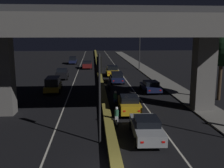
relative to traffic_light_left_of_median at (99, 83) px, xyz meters
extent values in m
cube|color=beige|center=(-3.09, 30.37, -3.77)|extent=(0.12, 126.00, 0.00)
cube|color=beige|center=(4.53, 30.37, -3.77)|extent=(0.12, 126.00, 0.00)
cube|color=olive|center=(0.72, 30.37, -3.55)|extent=(0.64, 126.00, 0.43)
cube|color=slate|center=(9.67, 23.37, -3.71)|extent=(2.68, 126.00, 0.12)
cube|color=#5B5956|center=(-7.85, 6.56, -0.54)|extent=(1.72, 1.38, 6.46)
cube|color=#5B5956|center=(9.29, 6.56, -0.54)|extent=(1.72, 1.38, 6.46)
cube|color=#5B5956|center=(0.72, 6.56, 3.50)|extent=(21.29, 9.03, 1.63)
cube|color=#333335|center=(0.72, 6.56, 4.77)|extent=(21.29, 0.40, 0.90)
cylinder|color=black|center=(0.00, -0.10, -0.99)|extent=(0.14, 0.14, 5.56)
cube|color=black|center=(0.00, 0.08, 1.11)|extent=(0.30, 0.28, 0.95)
sphere|color=red|center=(0.00, 0.23, 1.41)|extent=(0.18, 0.18, 0.18)
sphere|color=black|center=(0.00, 0.23, 1.11)|extent=(0.18, 0.18, 0.18)
sphere|color=black|center=(0.00, 0.23, 0.81)|extent=(0.18, 0.18, 0.18)
cylinder|color=#2D2D30|center=(8.53, 33.98, 0.57)|extent=(0.18, 0.18, 8.69)
cylinder|color=#2D2D30|center=(7.31, 33.98, 4.77)|extent=(2.43, 0.10, 0.10)
ellipsoid|color=#F2B759|center=(6.10, 33.98, 4.67)|extent=(0.56, 0.32, 0.24)
cube|color=gray|center=(3.03, 0.49, -3.13)|extent=(1.90, 4.58, 0.67)
cube|color=black|center=(3.03, 0.38, -2.58)|extent=(1.59, 1.87, 0.42)
cylinder|color=black|center=(2.25, 2.02, -3.46)|extent=(0.22, 0.63, 0.62)
cylinder|color=black|center=(3.93, 1.95, -3.46)|extent=(0.22, 0.63, 0.62)
cylinder|color=black|center=(2.13, -0.96, -3.46)|extent=(0.22, 0.63, 0.62)
cylinder|color=black|center=(3.81, -1.03, -3.46)|extent=(0.22, 0.63, 0.62)
cube|color=red|center=(2.34, -1.75, -3.09)|extent=(0.18, 0.04, 0.11)
cube|color=red|center=(3.54, -1.80, -3.09)|extent=(0.18, 0.04, 0.11)
cube|color=gold|center=(2.68, 6.17, -3.06)|extent=(1.77, 4.09, 0.77)
cube|color=black|center=(2.67, 5.97, -2.45)|extent=(1.51, 1.98, 0.46)
cylinder|color=black|center=(1.91, 7.53, -3.45)|extent=(0.22, 0.65, 0.65)
cylinder|color=black|center=(3.52, 7.49, -3.45)|extent=(0.22, 0.65, 0.65)
cylinder|color=black|center=(1.83, 4.86, -3.45)|extent=(0.22, 0.65, 0.65)
cylinder|color=black|center=(3.45, 4.82, -3.45)|extent=(0.22, 0.65, 0.65)
cube|color=red|center=(2.04, 4.16, -3.03)|extent=(0.18, 0.04, 0.11)
cube|color=red|center=(3.20, 4.13, -3.03)|extent=(0.18, 0.04, 0.11)
cube|color=#141938|center=(6.35, 14.26, -3.20)|extent=(1.88, 4.07, 0.56)
cube|color=black|center=(6.36, 14.06, -2.68)|extent=(1.60, 1.98, 0.49)
cylinder|color=black|center=(5.45, 15.55, -3.48)|extent=(0.22, 0.59, 0.59)
cylinder|color=black|center=(7.16, 15.61, -3.48)|extent=(0.22, 0.59, 0.59)
cylinder|color=black|center=(5.54, 12.91, -3.48)|extent=(0.22, 0.59, 0.59)
cylinder|color=black|center=(7.25, 12.97, -3.48)|extent=(0.22, 0.59, 0.59)
cube|color=red|center=(5.81, 12.23, -3.17)|extent=(0.18, 0.04, 0.11)
cube|color=red|center=(7.03, 12.27, -3.17)|extent=(0.18, 0.04, 0.11)
cube|color=#141938|center=(2.95, 20.57, -3.18)|extent=(1.74, 4.16, 0.57)
cube|color=black|center=(2.95, 20.57, -2.59)|extent=(1.53, 2.50, 0.60)
cylinder|color=black|center=(2.11, 21.95, -3.46)|extent=(0.20, 0.62, 0.62)
cylinder|color=black|center=(3.80, 21.95, -3.46)|extent=(0.20, 0.62, 0.62)
cylinder|color=black|center=(2.10, 19.20, -3.46)|extent=(0.20, 0.62, 0.62)
cylinder|color=black|center=(3.80, 19.20, -3.46)|extent=(0.20, 0.62, 0.62)
cube|color=red|center=(2.34, 18.48, -3.15)|extent=(0.18, 0.03, 0.11)
cube|color=red|center=(3.56, 18.48, -3.15)|extent=(0.18, 0.03, 0.11)
cube|color=gold|center=(2.80, 26.71, -3.10)|extent=(1.85, 3.94, 0.76)
cube|color=black|center=(2.80, 26.71, -2.41)|extent=(1.62, 2.36, 0.63)
cylinder|color=black|center=(1.89, 28.01, -3.48)|extent=(0.20, 0.58, 0.58)
cylinder|color=black|center=(3.70, 28.01, -3.48)|extent=(0.20, 0.58, 0.58)
cylinder|color=black|center=(1.89, 25.41, -3.48)|extent=(0.20, 0.58, 0.58)
cylinder|color=black|center=(3.70, 25.41, -3.48)|extent=(0.20, 0.58, 0.58)
cube|color=red|center=(2.15, 24.73, -3.06)|extent=(0.18, 0.03, 0.11)
cube|color=red|center=(3.44, 24.73, -3.06)|extent=(0.18, 0.03, 0.11)
cube|color=gold|center=(-5.04, 15.08, -3.16)|extent=(1.77, 4.27, 0.56)
cube|color=black|center=(-5.04, 14.97, -2.44)|extent=(1.54, 3.08, 0.87)
cylinder|color=black|center=(-4.19, 13.70, -3.44)|extent=(0.21, 0.66, 0.66)
cylinder|color=black|center=(-5.83, 13.66, -3.44)|extent=(0.21, 0.66, 0.66)
cylinder|color=black|center=(-4.25, 16.49, -3.44)|extent=(0.21, 0.66, 0.66)
cylinder|color=black|center=(-5.89, 16.46, -3.44)|extent=(0.21, 0.66, 0.66)
cube|color=white|center=(-4.50, 17.22, -3.24)|extent=(0.18, 0.03, 0.11)
cube|color=white|center=(-5.67, 17.19, -3.24)|extent=(0.18, 0.03, 0.11)
cube|color=black|center=(-5.08, 24.70, -3.06)|extent=(1.89, 4.79, 0.74)
cube|color=black|center=(-5.09, 24.82, -2.47)|extent=(1.57, 1.95, 0.43)
cylinder|color=black|center=(-4.19, 23.18, -3.43)|extent=(0.23, 0.69, 0.68)
cylinder|color=black|center=(-5.85, 23.11, -3.43)|extent=(0.23, 0.69, 0.68)
cylinder|color=black|center=(-4.32, 26.30, -3.43)|extent=(0.23, 0.69, 0.68)
cylinder|color=black|center=(-5.98, 26.23, -3.43)|extent=(0.23, 0.69, 0.68)
cube|color=white|center=(-4.58, 27.10, -3.17)|extent=(0.18, 0.04, 0.11)
cube|color=white|center=(-5.77, 27.05, -3.17)|extent=(0.18, 0.04, 0.11)
cube|color=#591414|center=(-1.47, 36.51, -3.10)|extent=(1.89, 4.08, 0.71)
cube|color=black|center=(-1.48, 36.71, -2.52)|extent=(1.62, 1.97, 0.45)
cylinder|color=black|center=(-0.56, 35.20, -3.46)|extent=(0.21, 0.63, 0.63)
cylinder|color=black|center=(-2.32, 35.16, -3.46)|extent=(0.21, 0.63, 0.63)
cylinder|color=black|center=(-0.63, 37.86, -3.46)|extent=(0.21, 0.63, 0.63)
cylinder|color=black|center=(-2.38, 37.82, -3.46)|extent=(0.21, 0.63, 0.63)
cube|color=white|center=(-0.89, 38.55, -3.21)|extent=(0.18, 0.03, 0.11)
cube|color=white|center=(-2.15, 38.53, -3.21)|extent=(0.18, 0.03, 0.11)
cube|color=#141938|center=(-4.92, 45.43, -3.15)|extent=(1.78, 4.43, 0.57)
cube|color=black|center=(-4.91, 45.32, -2.48)|extent=(1.55, 3.19, 0.75)
cylinder|color=black|center=(-4.06, 44.00, -3.43)|extent=(0.22, 0.68, 0.68)
cylinder|color=black|center=(-5.71, 43.96, -3.43)|extent=(0.22, 0.68, 0.68)
cylinder|color=black|center=(-4.13, 46.89, -3.43)|extent=(0.22, 0.68, 0.68)
cylinder|color=black|center=(-5.77, 46.85, -3.43)|extent=(0.22, 0.68, 0.68)
cube|color=white|center=(-4.38, 47.64, -3.23)|extent=(0.18, 0.03, 0.11)
cube|color=white|center=(-5.55, 47.62, -3.23)|extent=(0.18, 0.03, 0.11)
cylinder|color=black|center=(1.39, 3.92, -3.49)|extent=(0.12, 0.57, 0.56)
cylinder|color=black|center=(1.31, 2.66, -3.49)|extent=(0.14, 0.57, 0.56)
cube|color=silver|center=(1.35, 3.29, -3.27)|extent=(0.30, 0.97, 0.32)
cylinder|color=#26593F|center=(1.35, 3.29, -2.88)|extent=(0.34, 0.34, 0.45)
sphere|color=silver|center=(1.35, 3.29, -2.54)|extent=(0.24, 0.24, 0.24)
cube|color=red|center=(1.30, 2.61, -3.27)|extent=(0.08, 0.04, 0.08)
cylinder|color=black|center=(1.70, 9.06, -3.47)|extent=(0.08, 0.60, 0.60)
cylinder|color=black|center=(1.69, 7.72, -3.47)|extent=(0.10, 0.60, 0.60)
cube|color=navy|center=(1.70, 8.39, -3.25)|extent=(0.25, 1.02, 0.32)
cylinder|color=#26593F|center=(1.70, 8.39, -2.82)|extent=(0.32, 0.32, 0.55)
sphere|color=silver|center=(1.70, 8.39, -2.42)|extent=(0.24, 0.24, 0.24)
cube|color=red|center=(1.69, 7.67, -3.25)|extent=(0.08, 0.03, 0.08)
cylinder|color=black|center=(1.50, 16.09, -3.49)|extent=(0.11, 0.56, 0.56)
cylinder|color=black|center=(1.57, 14.74, -3.49)|extent=(0.13, 0.56, 0.56)
cube|color=black|center=(1.54, 15.41, -3.27)|extent=(0.29, 1.03, 0.32)
cylinder|color=#3F3F44|center=(1.54, 15.41, -2.87)|extent=(0.34, 0.34, 0.48)
sphere|color=silver|center=(1.54, 15.41, -2.51)|extent=(0.24, 0.24, 0.24)
cube|color=red|center=(1.58, 14.69, -3.27)|extent=(0.08, 0.03, 0.08)
cylinder|color=#38281C|center=(12.56, 10.00, -1.79)|extent=(0.36, 0.36, 3.95)
sphere|color=black|center=(12.56, 10.00, 1.61)|extent=(3.82, 3.82, 3.82)
camera|label=1|loc=(-0.38, -15.44, 2.87)|focal=42.00mm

